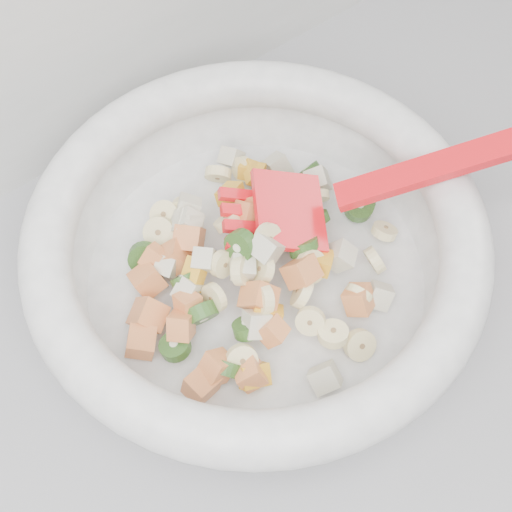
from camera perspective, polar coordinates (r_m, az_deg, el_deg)
counter at (r=1.03m, az=2.67°, el=-16.42°), size 2.00×0.60×0.90m
mixing_bowl at (r=0.58m, az=0.05°, el=0.50°), size 0.46×0.37×0.16m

